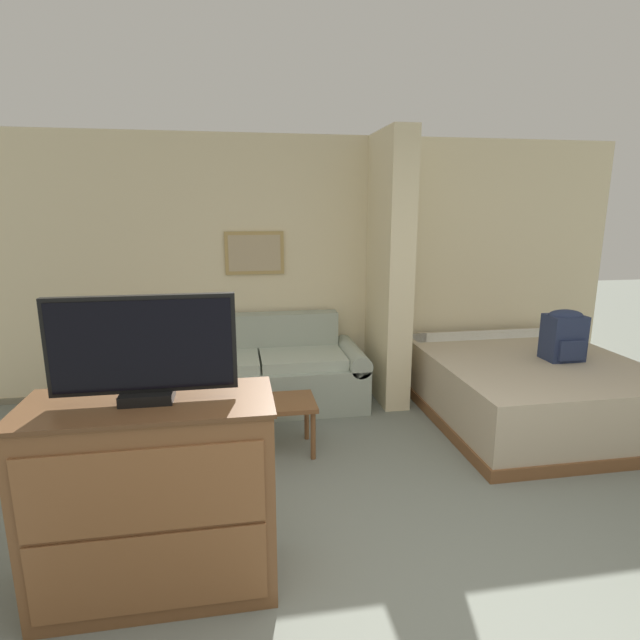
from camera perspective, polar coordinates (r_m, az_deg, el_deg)
name	(u,v)px	position (r m, az deg, el deg)	size (l,w,h in m)	color
wall_back	(312,267)	(5.24, -0.89, 6.12)	(6.65, 0.16, 2.60)	beige
wall_partition_pillar	(389,270)	(4.94, 7.87, 5.65)	(0.24, 0.82, 2.60)	beige
couch	(260,374)	(4.93, -6.91, -6.13)	(2.03, 0.84, 0.85)	#99A393
coffee_table	(277,409)	(3.98, -4.95, -10.07)	(0.60, 0.43, 0.42)	brown
side_table	(128,365)	(4.96, -21.05, -4.83)	(0.48, 0.48, 0.57)	brown
table_lamp	(125,330)	(4.87, -21.36, -1.08)	(0.29, 0.29, 0.39)	tan
tv_dresser	(156,498)	(2.73, -18.28, -18.76)	(1.17, 0.52, 1.01)	brown
tv	(143,350)	(2.43, -19.53, -3.20)	(0.84, 0.16, 0.51)	black
bed	(525,385)	(5.03, 22.34, -6.92)	(1.79, 2.11, 0.57)	brown
backpack	(564,334)	(4.91, 26.12, -1.46)	(0.32, 0.27, 0.45)	#232D4C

